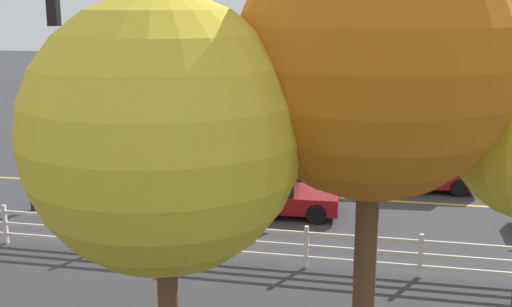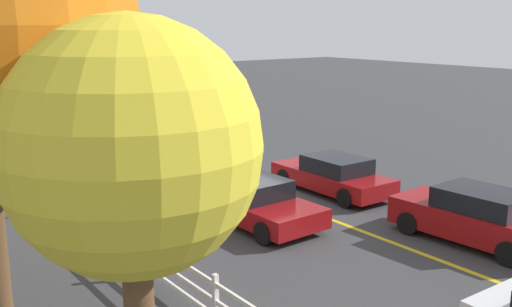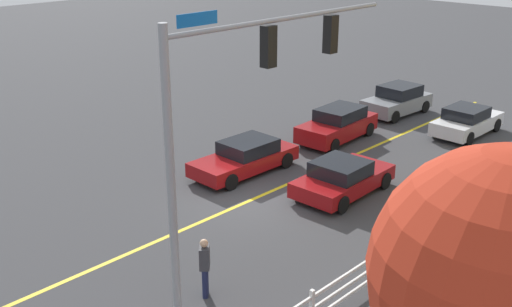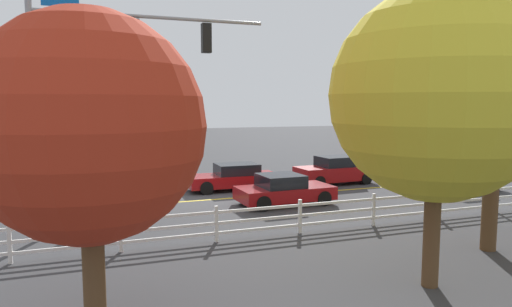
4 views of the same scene
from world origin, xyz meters
name	(u,v)px [view 2 (image 2 of 4)]	position (x,y,z in m)	size (l,w,h in m)	color
ground_plane	(254,191)	(0.00, 0.00, 0.00)	(120.00, 120.00, 0.00)	#38383A
lane_center_stripe	(333,220)	(-4.00, 0.00, 0.00)	(28.00, 0.16, 0.01)	gold
signal_assembly	(85,35)	(4.46, 4.10, 5.34)	(7.64, 0.37, 7.60)	gray
car_0	(257,203)	(-2.85, 2.00, 0.63)	(4.17, 2.16, 1.31)	maroon
car_1	(475,216)	(-7.55, -1.76, 0.73)	(4.37, 2.05, 1.50)	maroon
car_4	(333,175)	(-1.85, -2.03, 0.63)	(4.57, 1.94, 1.31)	maroon
pedestrian	(106,152)	(5.02, 3.33, 0.93)	(0.47, 0.47, 1.69)	#191E3F
white_rail_fence	(121,236)	(-3.00, 6.31, 0.60)	(26.10, 0.10, 1.15)	white
tree_0	(132,150)	(-9.26, 8.75, 4.19)	(3.37, 3.37, 5.91)	brown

